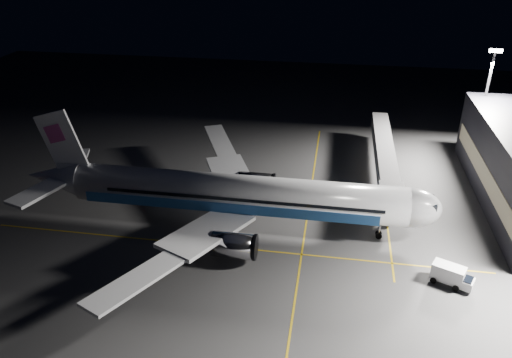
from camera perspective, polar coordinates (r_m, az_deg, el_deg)
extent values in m
plane|color=#4C4C4F|center=(74.88, -2.04, -5.23)|extent=(200.00, 200.00, 0.00)
cube|color=gold|center=(73.79, 5.63, -5.89)|extent=(0.25, 80.00, 0.01)
cube|color=gold|center=(69.99, -3.02, -7.81)|extent=(70.00, 0.25, 0.01)
cube|color=gold|center=(82.78, 14.49, -2.76)|extent=(0.25, 40.00, 0.01)
cylinder|color=silver|center=(72.19, -2.11, -1.67)|extent=(48.00, 5.60, 5.60)
ellipsoid|color=silver|center=(71.82, 17.04, -3.13)|extent=(8.96, 5.60, 5.60)
cube|color=black|center=(71.73, 18.96, -2.56)|extent=(2.20, 3.40, 0.90)
cone|color=silver|center=(82.15, -21.99, 0.22)|extent=(9.00, 5.49, 5.49)
cube|color=#204F95|center=(75.19, -2.43, -1.21)|extent=(42.24, 0.25, 1.50)
cube|color=#204F95|center=(70.46, -3.35, -3.32)|extent=(42.24, 0.25, 1.50)
cube|color=silver|center=(80.32, -2.71, 0.18)|extent=(11.36, 15.23, 1.53)
cube|color=silver|center=(66.85, -5.57, -5.95)|extent=(11.36, 15.23, 1.53)
cube|color=silver|center=(92.05, -4.16, 4.37)|extent=(8.57, 13.22, 1.31)
cube|color=silver|center=(58.27, -13.61, -11.28)|extent=(8.57, 13.22, 1.31)
cube|color=silver|center=(85.78, -20.06, 1.92)|extent=(6.20, 9.67, 0.45)
cube|color=silver|center=(77.91, -23.56, -1.32)|extent=(6.20, 9.67, 0.45)
cube|color=white|center=(78.69, -21.28, 3.93)|extent=(7.53, 0.40, 10.28)
cube|color=#BD4090|center=(78.59, -21.96, 4.89)|extent=(3.22, 0.55, 3.22)
cylinder|color=#B7B7BF|center=(81.09, 0.01, -0.43)|extent=(5.60, 3.40, 3.40)
cylinder|color=#B7B7BF|center=(65.92, -2.60, -7.57)|extent=(5.60, 3.40, 3.40)
cylinder|color=#9999A0|center=(73.43, 13.90, -5.67)|extent=(0.26, 0.26, 2.50)
cylinder|color=black|center=(73.85, 13.84, -6.20)|extent=(0.90, 0.70, 0.90)
cylinder|color=#9999A0|center=(78.40, -3.59, -2.60)|extent=(0.26, 0.26, 2.50)
cylinder|color=#9999A0|center=(71.29, -5.12, -5.97)|extent=(0.26, 0.26, 2.50)
cylinder|color=black|center=(78.75, -3.58, -3.04)|extent=(1.10, 1.60, 1.10)
cylinder|color=black|center=(71.67, -5.10, -6.44)|extent=(1.10, 1.60, 1.10)
cube|color=#4F4939|center=(86.94, 24.54, 0.74)|extent=(0.15, 36.00, 3.00)
cube|color=#B2B2B7|center=(89.74, 14.45, 2.95)|extent=(3.00, 33.90, 2.80)
cube|color=#B2B2B7|center=(75.53, 15.15, -1.90)|extent=(3.60, 3.20, 3.40)
cylinder|color=#9999A0|center=(77.01, 14.88, -3.89)|extent=(0.70, 0.70, 3.10)
cylinder|color=black|center=(76.85, 14.82, -4.99)|extent=(0.70, 0.30, 0.70)
cylinder|color=black|center=(78.39, 14.74, -4.30)|extent=(0.70, 0.30, 0.70)
cylinder|color=#59595E|center=(102.21, 24.54, 7.55)|extent=(0.44, 0.44, 20.00)
cube|color=#59595E|center=(99.67, 25.69, 13.11)|extent=(2.40, 0.50, 0.80)
cube|color=white|center=(99.34, 25.74, 13.06)|extent=(2.20, 0.15, 0.60)
cube|color=silver|center=(67.24, 21.11, -9.98)|extent=(4.33, 3.38, 2.13)
cube|color=silver|center=(67.33, 22.94, -10.93)|extent=(2.18, 2.32, 1.16)
cube|color=black|center=(67.05, 23.02, -10.60)|extent=(1.74, 1.98, 0.48)
cylinder|color=black|center=(68.55, 22.27, -10.60)|extent=(0.80, 0.54, 0.77)
cylinder|color=black|center=(66.92, 21.84, -11.53)|extent=(0.80, 0.54, 0.77)
cylinder|color=black|center=(68.88, 20.09, -9.96)|extent=(0.80, 0.54, 0.77)
cylinder|color=black|center=(67.25, 19.60, -10.87)|extent=(0.80, 0.54, 0.77)
cube|color=black|center=(85.63, -4.04, -0.33)|extent=(2.49, 2.04, 0.98)
cube|color=black|center=(85.34, -4.05, 0.04)|extent=(1.16, 1.16, 0.54)
sphere|color=#FFF2CC|center=(85.36, -4.55, -0.45)|extent=(0.23, 0.23, 0.23)
sphere|color=#FFF2CC|center=(84.89, -4.06, -0.59)|extent=(0.23, 0.23, 0.23)
cylinder|color=black|center=(85.95, -3.30, -0.50)|extent=(0.57, 0.38, 0.54)
cylinder|color=black|center=(84.85, -3.88, -0.91)|extent=(0.57, 0.38, 0.54)
cylinder|color=black|center=(86.78, -4.18, -0.25)|extent=(0.57, 0.38, 0.54)
cylinder|color=black|center=(85.69, -4.76, -0.64)|extent=(0.57, 0.38, 0.54)
cone|color=#E83F09|center=(79.04, -4.93, -3.21)|extent=(0.36, 0.36, 0.53)
cone|color=#E83F09|center=(87.33, -2.68, 0.01)|extent=(0.40, 0.40, 0.61)
cone|color=#E83F09|center=(79.16, -1.72, -3.03)|extent=(0.40, 0.40, 0.61)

